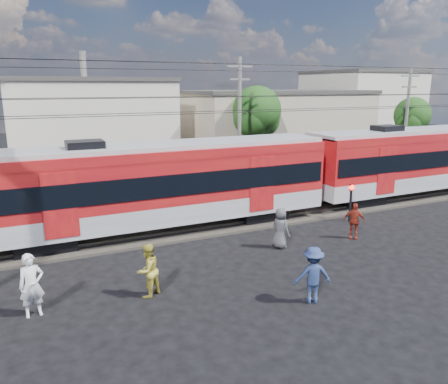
{
  "coord_description": "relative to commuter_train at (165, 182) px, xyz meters",
  "views": [
    {
      "loc": [
        -7.31,
        -10.83,
        6.7
      ],
      "look_at": [
        0.16,
        5.0,
        2.42
      ],
      "focal_mm": 35.0,
      "sensor_mm": 36.0,
      "label": 1
    }
  ],
  "objects": [
    {
      "name": "track_bed",
      "position": [
        1.42,
        0.0,
        -2.34
      ],
      "size": [
        70.0,
        3.4,
        0.12
      ],
      "primitive_type": "cube",
      "color": "#2D2823",
      "rests_on": "ground"
    },
    {
      "name": "pedestrian_e",
      "position": [
        3.71,
        -4.05,
        -1.53
      ],
      "size": [
        0.82,
        0.99,
        1.74
      ],
      "primitive_type": "imported",
      "rotation": [
        0.0,
        0.0,
        1.94
      ],
      "color": "#4E4E53",
      "rests_on": "ground"
    },
    {
      "name": "ground",
      "position": [
        1.42,
        -8.0,
        -2.4
      ],
      "size": [
        120.0,
        120.0,
        0.0
      ],
      "primitive_type": "plane",
      "color": "black",
      "rests_on": "ground"
    },
    {
      "name": "car_silver",
      "position": [
        24.0,
        5.42,
        -1.65
      ],
      "size": [
        4.7,
        2.67,
        1.51
      ],
      "primitive_type": "imported",
      "rotation": [
        0.0,
        0.0,
        1.36
      ],
      "color": "silver",
      "rests_on": "ground"
    },
    {
      "name": "car_white",
      "position": [
        25.52,
        5.18,
        -1.73
      ],
      "size": [
        4.27,
        2.17,
        1.34
      ],
      "primitive_type": "imported",
      "rotation": [
        0.0,
        0.0,
        1.76
      ],
      "color": "white",
      "rests_on": "ground"
    },
    {
      "name": "building_mideast",
      "position": [
        15.42,
        16.0,
        0.75
      ],
      "size": [
        16.32,
        10.2,
        6.3
      ],
      "color": "tan",
      "rests_on": "ground"
    },
    {
      "name": "rail_near",
      "position": [
        1.42,
        -0.75,
        -2.22
      ],
      "size": [
        70.0,
        0.12,
        0.12
      ],
      "primitive_type": "cube",
      "color": "#59544C",
      "rests_on": "track_bed"
    },
    {
      "name": "pedestrian_a",
      "position": [
        -5.97,
        -5.7,
        -1.43
      ],
      "size": [
        0.76,
        0.55,
        1.95
      ],
      "primitive_type": "imported",
      "rotation": [
        0.0,
        0.0,
        0.13
      ],
      "color": "white",
      "rests_on": "ground"
    },
    {
      "name": "building_midwest",
      "position": [
        -0.58,
        19.0,
        1.25
      ],
      "size": [
        12.24,
        12.24,
        7.3
      ],
      "color": "beige",
      "rests_on": "ground"
    },
    {
      "name": "tree_near",
      "position": [
        10.61,
        10.09,
        2.26
      ],
      "size": [
        3.82,
        3.64,
        6.72
      ],
      "color": "#382619",
      "rests_on": "ground"
    },
    {
      "name": "commuter_train",
      "position": [
        0.0,
        0.0,
        0.0
      ],
      "size": [
        50.3,
        3.08,
        4.17
      ],
      "color": "black",
      "rests_on": "ground"
    },
    {
      "name": "pedestrian_b",
      "position": [
        -2.53,
        -5.94,
        -1.51
      ],
      "size": [
        1.09,
        1.02,
        1.79
      ],
      "primitive_type": "imported",
      "rotation": [
        0.0,
        0.0,
        3.67
      ],
      "color": "gold",
      "rests_on": "ground"
    },
    {
      "name": "utility_pole_mid",
      "position": [
        7.42,
        7.0,
        2.13
      ],
      "size": [
        1.8,
        0.24,
        8.5
      ],
      "color": "slate",
      "rests_on": "ground"
    },
    {
      "name": "utility_pole_east",
      "position": [
        21.42,
        6.0,
        1.88
      ],
      "size": [
        1.8,
        0.24,
        8.0
      ],
      "color": "slate",
      "rests_on": "ground"
    },
    {
      "name": "pedestrian_c",
      "position": [
        2.04,
        -8.55,
        -1.48
      ],
      "size": [
        1.34,
        0.99,
        1.84
      ],
      "primitive_type": "imported",
      "rotation": [
        0.0,
        0.0,
        2.85
      ],
      "color": "navy",
      "rests_on": "ground"
    },
    {
      "name": "rail_far",
      "position": [
        1.42,
        0.75,
        -2.22
      ],
      "size": [
        70.0,
        0.12,
        0.12
      ],
      "primitive_type": "cube",
      "color": "#59544C",
      "rests_on": "track_bed"
    },
    {
      "name": "crossing_signal",
      "position": [
        8.89,
        -2.4,
        -1.05
      ],
      "size": [
        0.28,
        0.28,
        1.94
      ],
      "color": "black",
      "rests_on": "ground"
    },
    {
      "name": "pedestrian_d",
      "position": [
        7.32,
        -4.46,
        -1.58
      ],
      "size": [
        0.99,
        0.92,
        1.64
      ],
      "primitive_type": "imported",
      "rotation": [
        0.0,
        0.0,
        -0.69
      ],
      "color": "maroon",
      "rests_on": "ground"
    },
    {
      "name": "building_east",
      "position": [
        29.42,
        20.0,
        1.75
      ],
      "size": [
        10.2,
        10.2,
        8.3
      ],
      "color": "beige",
      "rests_on": "ground"
    },
    {
      "name": "tree_far",
      "position": [
        25.61,
        9.09,
        1.59
      ],
      "size": [
        3.36,
        3.12,
        5.76
      ],
      "color": "#382619",
      "rests_on": "ground"
    }
  ]
}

